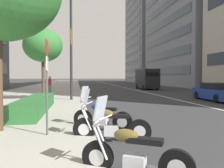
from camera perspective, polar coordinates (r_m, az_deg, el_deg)
sidewalk_right_plaza at (r=33.89m, az=-15.44°, el=-1.21°), size 160.00×9.16×0.15m
lane_centre_stripe at (r=39.43m, az=2.91°, el=-0.84°), size 110.00×0.16×0.01m
motorcycle_under_tarp at (r=4.43m, az=5.01°, el=-16.63°), size 1.14×1.86×1.47m
motorcycle_second_in_row at (r=6.74m, az=-0.50°, el=-10.09°), size 0.87×2.17×1.48m
motorcycle_far_end_row at (r=8.12m, az=-2.65°, el=-8.00°), size 1.16×1.93×1.50m
car_far_down_avenue at (r=19.46m, az=23.94°, el=-1.84°), size 4.51×1.95×1.37m
delivery_van_ahead at (r=34.35m, az=8.42°, el=1.30°), size 5.79×2.26×2.87m
parking_sign_by_curb at (r=7.01m, az=-15.47°, el=2.07°), size 0.32×0.06×2.76m
street_lamp_with_banners at (r=17.76m, az=-8.72°, el=13.13°), size 1.26×2.56×8.73m
clipped_hedge_bed at (r=12.06m, az=-17.95°, el=-4.69°), size 6.61×1.10×0.67m
street_tree_mid_sidewalk at (r=17.46m, az=-16.37°, el=8.90°), size 2.74×2.74×5.04m
pedestrian_on_plaza at (r=23.42m, az=-14.80°, el=-0.22°), size 0.41×0.27×1.73m
office_tower_far_left_down_avenue at (r=77.83m, az=12.98°, el=11.07°), size 21.41×22.05×28.79m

